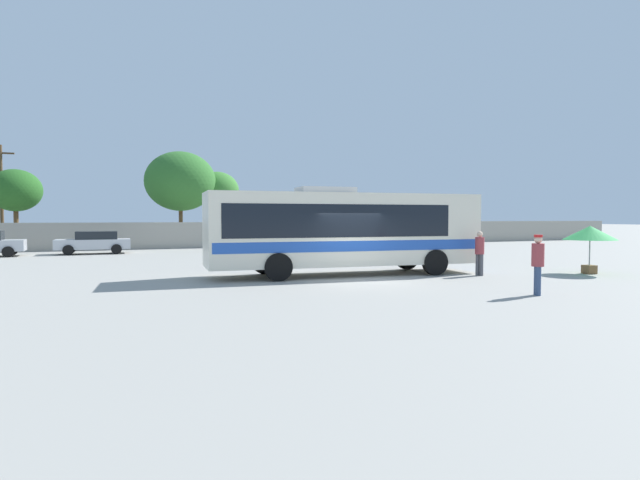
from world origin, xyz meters
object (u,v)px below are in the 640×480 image
object	(u,v)px
passenger_waiting_on_apron	(538,261)
utility_pole_near	(1,195)
attendant_by_bus_door	(480,251)
roadside_tree_midright	(217,191)
coach_bus_cream_blue	(342,229)
roadside_tree_midleft	(180,181)
roadside_tree_left	(15,191)
vendor_umbrella_near_gate_green	(590,234)
parked_car_second_silver	(94,242)

from	to	relation	value
passenger_waiting_on_apron	utility_pole_near	size ratio (longest dim) A/B	0.24
attendant_by_bus_door	utility_pole_near	distance (m)	34.42
utility_pole_near	roadside_tree_midright	bearing A→B (deg)	1.23
coach_bus_cream_blue	roadside_tree_midleft	xyz separation A→B (m)	(-3.46, 24.19, 3.37)
utility_pole_near	roadside_tree_midleft	world-z (taller)	roadside_tree_midleft
roadside_tree_left	roadside_tree_midright	world-z (taller)	roadside_tree_midright
vendor_umbrella_near_gate_green	utility_pole_near	bearing A→B (deg)	132.57
parked_car_second_silver	roadside_tree_midright	world-z (taller)	roadside_tree_midright
coach_bus_cream_blue	attendant_by_bus_door	size ratio (longest dim) A/B	6.34
passenger_waiting_on_apron	roadside_tree_midright	xyz separation A→B (m)	(-3.53, 32.20, 3.58)
attendant_by_bus_door	vendor_umbrella_near_gate_green	xyz separation A→B (m)	(4.67, -1.15, 0.65)
vendor_umbrella_near_gate_green	utility_pole_near	xyz separation A→B (m)	(-25.84, 28.13, 2.33)
coach_bus_cream_blue	roadside_tree_left	world-z (taller)	roadside_tree_left
attendant_by_bus_door	roadside_tree_midleft	world-z (taller)	roadside_tree_midleft
utility_pole_near	roadside_tree_left	distance (m)	2.15
passenger_waiting_on_apron	roadside_tree_midleft	world-z (taller)	roadside_tree_midleft
vendor_umbrella_near_gate_green	roadside_tree_left	distance (m)	36.18
attendant_by_bus_door	roadside_tree_midright	bearing A→B (deg)	101.12
coach_bus_cream_blue	attendant_by_bus_door	bearing A→B (deg)	-24.39
utility_pole_near	coach_bus_cream_blue	bearing A→B (deg)	-56.84
roadside_tree_midleft	roadside_tree_midright	xyz separation A→B (m)	(3.12, 0.85, -0.64)
attendant_by_bus_door	roadside_tree_left	world-z (taller)	roadside_tree_left
utility_pole_near	roadside_tree_midright	distance (m)	15.81
attendant_by_bus_door	roadside_tree_left	bearing A→B (deg)	128.45
attendant_by_bus_door	parked_car_second_silver	world-z (taller)	attendant_by_bus_door
passenger_waiting_on_apron	roadside_tree_midleft	bearing A→B (deg)	101.98
parked_car_second_silver	roadside_tree_midleft	xyz separation A→B (m)	(6.27, 7.23, 4.49)
roadside_tree_midleft	attendant_by_bus_door	bearing A→B (deg)	-72.21
attendant_by_bus_door	parked_car_second_silver	bearing A→B (deg)	127.51
vendor_umbrella_near_gate_green	utility_pole_near	world-z (taller)	utility_pole_near
coach_bus_cream_blue	roadside_tree_midright	bearing A→B (deg)	90.78
vendor_umbrella_near_gate_green	parked_car_second_silver	world-z (taller)	vendor_umbrella_near_gate_green
vendor_umbrella_near_gate_green	passenger_waiting_on_apron	bearing A→B (deg)	-150.15
utility_pole_near	roadside_tree_midleft	xyz separation A→B (m)	(12.67, -0.51, 1.27)
parked_car_second_silver	utility_pole_near	xyz separation A→B (m)	(-6.40, 7.74, 3.22)
parked_car_second_silver	utility_pole_near	world-z (taller)	utility_pole_near
roadside_tree_left	roadside_tree_midright	distance (m)	14.78
attendant_by_bus_door	vendor_umbrella_near_gate_green	bearing A→B (deg)	-13.86
coach_bus_cream_blue	vendor_umbrella_near_gate_green	bearing A→B (deg)	-19.49
vendor_umbrella_near_gate_green	parked_car_second_silver	size ratio (longest dim) A/B	0.47
coach_bus_cream_blue	roadside_tree_midleft	world-z (taller)	roadside_tree_midleft
coach_bus_cream_blue	vendor_umbrella_near_gate_green	distance (m)	10.29
passenger_waiting_on_apron	utility_pole_near	distance (m)	37.38
coach_bus_cream_blue	parked_car_second_silver	bearing A→B (deg)	119.86
roadside_tree_left	roadside_tree_midright	xyz separation A→B (m)	(14.63, 2.13, 0.39)
coach_bus_cream_blue	passenger_waiting_on_apron	distance (m)	7.89
attendant_by_bus_door	utility_pole_near	bearing A→B (deg)	128.12
utility_pole_near	roadside_tree_midright	world-z (taller)	utility_pole_near
passenger_waiting_on_apron	roadside_tree_left	xyz separation A→B (m)	(-18.16, 30.08, 3.19)
attendant_by_bus_door	passenger_waiting_on_apron	world-z (taller)	passenger_waiting_on_apron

